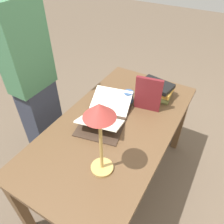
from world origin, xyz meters
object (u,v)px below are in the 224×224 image
at_px(book_stack_tall, 156,90).
at_px(person_reader, 33,83).
at_px(coffee_mug, 128,97).
at_px(reading_lamp, 100,120).
at_px(book_standing_upright, 148,94).
at_px(open_book, 106,113).

height_order(book_stack_tall, person_reader, person_reader).
bearing_deg(person_reader, coffee_mug, -68.25).
bearing_deg(reading_lamp, book_stack_tall, -179.81).
height_order(reading_lamp, coffee_mug, reading_lamp).
relative_size(book_standing_upright, coffee_mug, 2.52).
bearing_deg(coffee_mug, person_reader, -68.25).
distance_m(book_stack_tall, reading_lamp, 0.90).
xyz_separation_m(open_book, coffee_mug, (-0.24, 0.06, 0.02)).
relative_size(open_book, book_stack_tall, 2.07).
bearing_deg(open_book, person_reader, -98.17).
relative_size(book_stack_tall, book_standing_upright, 1.02).
relative_size(book_stack_tall, person_reader, 0.17).
relative_size(open_book, reading_lamp, 1.19).
distance_m(open_book, book_stack_tall, 0.49).
height_order(book_standing_upright, coffee_mug, book_standing_upright).
bearing_deg(person_reader, book_standing_upright, -72.08).
relative_size(book_standing_upright, reading_lamp, 0.56).
distance_m(reading_lamp, coffee_mug, 0.74).
bearing_deg(book_stack_tall, person_reader, -61.15).
height_order(open_book, reading_lamp, reading_lamp).
distance_m(reading_lamp, person_reader, 0.99).
bearing_deg(reading_lamp, person_reader, -111.68).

